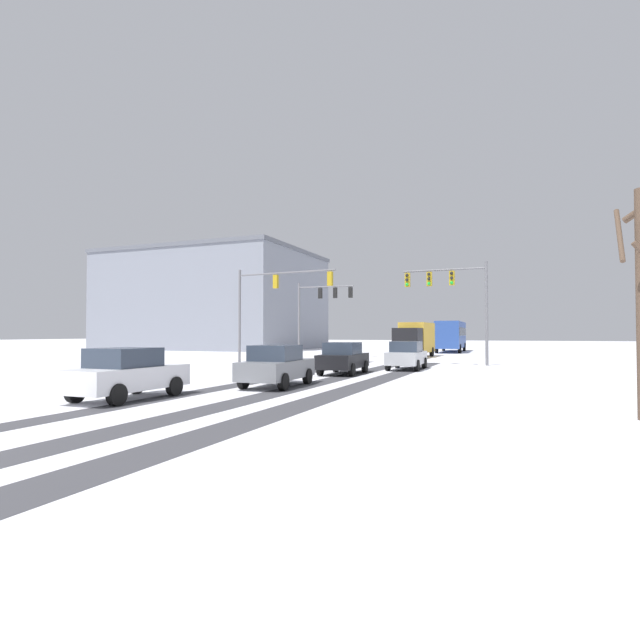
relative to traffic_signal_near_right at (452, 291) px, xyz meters
name	(u,v)px	position (x,y,z in m)	size (l,w,h in m)	color
wheel_track_left_lane	(315,384)	(-3.83, -13.26, -4.76)	(1.11, 33.53, 0.01)	#424247
wheel_track_right_lane	(257,381)	(-6.53, -13.26, -4.76)	(1.00, 33.53, 0.01)	#424247
wheel_track_center	(361,386)	(-1.82, -13.26, -4.76)	(1.18, 33.53, 0.01)	#424247
sidewalk_kerb_right	(501,395)	(3.46, -14.79, -4.70)	(4.00, 33.53, 0.12)	white
traffic_signal_near_right	(452,291)	(0.00, 0.00, 0.00)	(5.24, 0.44, 6.50)	slate
traffic_signal_near_left	(272,294)	(-11.56, -2.21, -0.06)	(7.41, 0.78, 6.50)	slate
traffic_signal_far_left	(320,302)	(-12.18, 8.06, -0.01)	(5.06, 0.50, 6.50)	slate
car_silver_lead	(407,355)	(-2.10, -3.65, -3.95)	(1.91, 4.14, 1.62)	#B7BABF
car_black_second	(343,358)	(-4.42, -8.06, -3.95)	(1.98, 4.18, 1.62)	black
car_grey_third	(277,366)	(-4.81, -14.78, -3.95)	(2.02, 4.19, 1.62)	slate
car_white_fourth	(127,373)	(-7.44, -19.98, -3.95)	(1.86, 4.11, 1.62)	silver
bus_oncoming	(451,334)	(-3.44, 25.81, -2.77)	(3.00, 11.09, 3.38)	#284793
box_truck_delivery	(415,338)	(-4.65, 11.44, -3.13)	(2.39, 7.43, 3.02)	black
office_building_far_left_block	(215,301)	(-35.33, 26.65, 1.74)	(26.13, 20.27, 12.99)	gray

